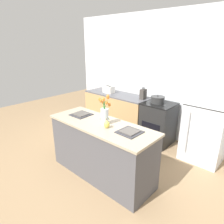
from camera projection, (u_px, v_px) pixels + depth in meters
ground_plane at (102, 174)px, 3.33m from camera, size 10.00×10.00×0.00m
back_wall at (167, 78)px, 4.28m from camera, size 5.20×0.08×2.70m
kitchen_island at (101, 150)px, 3.18m from camera, size 1.80×0.66×0.91m
back_counter at (117, 111)px, 4.97m from camera, size 1.68×0.60×0.89m
stove_range at (158, 123)px, 4.24m from camera, size 0.60×0.61×0.89m
refrigerator at (208, 115)px, 3.50m from camera, size 0.68×0.67×1.73m
flower_vase at (105, 114)px, 2.96m from camera, size 0.15×0.20×0.44m
pear_figurine at (107, 124)px, 2.86m from camera, size 0.09×0.09×0.14m
plate_setting_left at (81, 114)px, 3.38m from camera, size 0.31×0.31×0.02m
plate_setting_right at (130, 132)px, 2.73m from camera, size 0.31×0.31×0.02m
toaster at (109, 89)px, 4.91m from camera, size 0.28×0.18×0.17m
cooking_pot at (158, 100)px, 4.10m from camera, size 0.29×0.29×0.16m
knife_block at (143, 94)px, 4.36m from camera, size 0.10×0.14×0.27m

